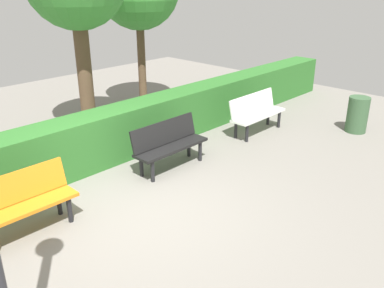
{
  "coord_description": "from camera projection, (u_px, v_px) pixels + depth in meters",
  "views": [
    {
      "loc": [
        3.37,
        4.25,
        3.3
      ],
      "look_at": [
        -1.45,
        -0.34,
        0.55
      ],
      "focal_mm": 38.3,
      "sensor_mm": 36.0,
      "label": 1
    }
  ],
  "objects": [
    {
      "name": "ground_plane",
      "position": [
        143.0,
        210.0,
        6.22
      ],
      "size": [
        17.83,
        17.83,
        0.0
      ],
      "primitive_type": "plane",
      "color": "gray"
    },
    {
      "name": "bench_white",
      "position": [
        256.0,
        111.0,
        9.14
      ],
      "size": [
        1.54,
        0.47,
        0.86
      ],
      "rotation": [
        0.0,
        0.0,
        -0.0
      ],
      "color": "white",
      "rests_on": "ground_plane"
    },
    {
      "name": "bench_black",
      "position": [
        169.0,
        143.0,
        7.43
      ],
      "size": [
        1.5,
        0.47,
        0.86
      ],
      "rotation": [
        0.0,
        0.0,
        -0.0
      ],
      "color": "black",
      "rests_on": "ground_plane"
    },
    {
      "name": "bench_orange",
      "position": [
        23.0,
        201.0,
        5.53
      ],
      "size": [
        1.38,
        0.48,
        0.86
      ],
      "rotation": [
        0.0,
        0.0,
        -0.01
      ],
      "color": "orange",
      "rests_on": "ground_plane"
    },
    {
      "name": "hedge_row",
      "position": [
        126.0,
        130.0,
        8.02
      ],
      "size": [
        13.83,
        0.67,
        0.98
      ],
      "primitive_type": "cube",
      "color": "#2D6B28",
      "rests_on": "ground_plane"
    },
    {
      "name": "trash_bin",
      "position": [
        357.0,
        115.0,
        9.19
      ],
      "size": [
        0.46,
        0.46,
        0.81
      ],
      "primitive_type": "cylinder",
      "color": "#385938",
      "rests_on": "ground_plane"
    }
  ]
}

